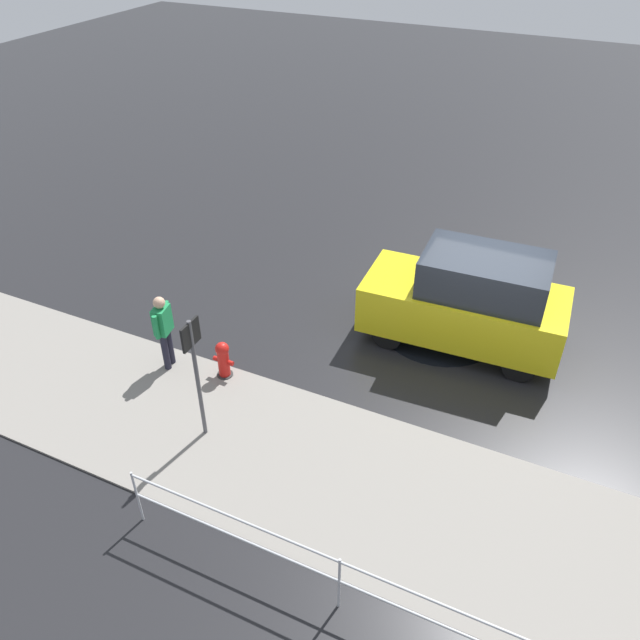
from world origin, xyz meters
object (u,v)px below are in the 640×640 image
(pedestrian, at_px, (164,327))
(sign_post, at_px, (195,363))
(moving_hatchback, at_px, (468,301))
(fire_hydrant, at_px, (223,360))

(pedestrian, relative_size, sign_post, 0.68)
(moving_hatchback, relative_size, sign_post, 1.66)
(moving_hatchback, height_order, sign_post, sign_post)
(pedestrian, xyz_separation_m, sign_post, (-1.61, 1.21, 0.62))
(fire_hydrant, relative_size, sign_post, 0.33)
(moving_hatchback, bearing_deg, fire_hydrant, 37.71)
(moving_hatchback, height_order, pedestrian, moving_hatchback)
(moving_hatchback, xyz_separation_m, fire_hydrant, (3.82, 2.96, -0.63))
(moving_hatchback, relative_size, fire_hydrant, 4.95)
(pedestrian, height_order, sign_post, sign_post)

